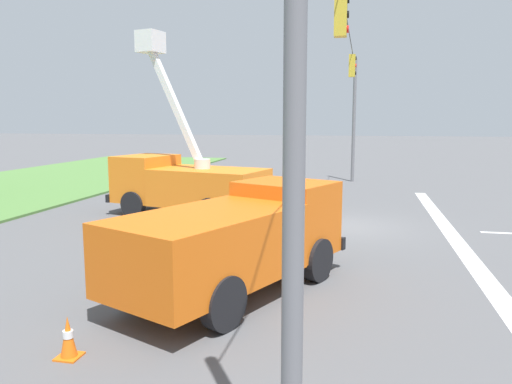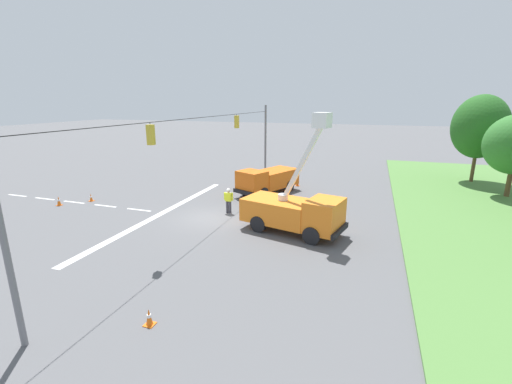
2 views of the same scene
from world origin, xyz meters
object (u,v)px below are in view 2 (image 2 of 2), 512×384
Objects in this scene: road_worker at (229,199)px; traffic_cone_mid_right at (297,182)px; tree_far_west at (480,127)px; traffic_cone_mid_left at (59,201)px; traffic_cone_foreground_left at (91,198)px; traffic_cone_foreground_right at (149,317)px; utility_truck_bucket_lift at (295,210)px; utility_truck_support_near at (267,180)px.

road_worker is 9.72m from traffic_cone_mid_right.
tree_far_west is 36.54m from traffic_cone_mid_left.
traffic_cone_foreground_right is at bearing 49.70° from traffic_cone_foreground_left.
traffic_cone_mid_right is at bearing 126.95° from traffic_cone_mid_left.
road_worker is 12.98m from traffic_cone_mid_left.
traffic_cone_mid_left is 19.55m from traffic_cone_mid_right.
traffic_cone_mid_left is at bearing -53.05° from traffic_cone_mid_right.
tree_far_west reaches higher than utility_truck_bucket_lift.
utility_truck_bucket_lift is at bearing 164.39° from traffic_cone_foreground_right.
utility_truck_support_near is 16.08m from traffic_cone_mid_left.
utility_truck_bucket_lift is 11.55× the size of traffic_cone_foreground_left.
traffic_cone_foreground_right is 17.93m from traffic_cone_mid_left.
tree_far_west reaches higher than utility_truck_support_near.
traffic_cone_foreground_left is at bearing 140.49° from traffic_cone_mid_left.
utility_truck_support_near is at bearing -59.53° from tree_far_west.
utility_truck_bucket_lift is at bearing 27.42° from utility_truck_support_near.
tree_far_west is 12.12× the size of traffic_cone_mid_right.
traffic_cone_foreground_left is 0.90× the size of traffic_cone_mid_right.
utility_truck_bucket_lift is 17.89m from traffic_cone_mid_left.
road_worker is (15.99, -18.41, -4.26)m from tree_far_west.
tree_far_west reaches higher than traffic_cone_mid_right.
utility_truck_support_near reaches higher than traffic_cone_mid_left.
road_worker is at bearing -169.56° from traffic_cone_foreground_right.
traffic_cone_mid_left is at bearing -78.87° from road_worker.
utility_truck_support_near is at bearing -176.12° from traffic_cone_foreground_right.
utility_truck_bucket_lift reaches higher than traffic_cone_foreground_left.
tree_far_west is 24.75m from road_worker.
traffic_cone_mid_right is at bearing 151.92° from utility_truck_support_near.
utility_truck_support_near reaches higher than traffic_cone_mid_right.
utility_truck_support_near reaches higher than traffic_cone_foreground_left.
utility_truck_bucket_lift is 8.87m from utility_truck_support_near.
road_worker is (-2.10, -5.13, -0.39)m from utility_truck_bucket_lift.
traffic_cone_foreground_right is at bearing -15.61° from utility_truck_bucket_lift.
traffic_cone_foreground_right is at bearing 3.88° from utility_truck_support_near.
utility_truck_bucket_lift is at bearing 67.71° from road_worker.
traffic_cone_foreground_left is at bearing -54.74° from traffic_cone_mid_right.
traffic_cone_mid_left is (2.50, -12.72, -0.65)m from road_worker.
utility_truck_bucket_lift is at bearing 85.50° from traffic_cone_foreground_left.
traffic_cone_foreground_right is (12.34, 2.27, -0.70)m from road_worker.
tree_far_west is 11.36× the size of traffic_cone_mid_left.
tree_far_west is 34.51m from traffic_cone_foreground_left.
utility_truck_support_near is (10.21, -17.36, -4.06)m from tree_far_west.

